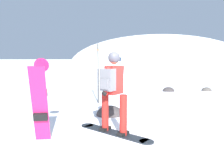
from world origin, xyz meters
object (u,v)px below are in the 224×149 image
(rock_mid, at_px, (207,91))
(rock_small, at_px, (110,115))
(spare_snowboard, at_px, (40,101))
(piste_marker_near, at_px, (98,69))
(rock_dark, at_px, (168,91))
(snowboarder_main, at_px, (113,90))

(rock_mid, distance_m, rock_small, 6.28)
(spare_snowboard, xyz_separation_m, piste_marker_near, (1.25, 3.41, 0.39))
(rock_dark, distance_m, rock_mid, 1.85)
(spare_snowboard, bearing_deg, snowboarder_main, 13.79)
(snowboarder_main, relative_size, rock_dark, 3.08)
(piste_marker_near, relative_size, rock_dark, 3.79)
(spare_snowboard, xyz_separation_m, rock_mid, (6.52, 5.57, -0.80))
(snowboarder_main, height_order, rock_mid, snowboarder_main)
(snowboarder_main, height_order, rock_dark, snowboarder_main)
(rock_small, bearing_deg, piste_marker_near, 98.28)
(piste_marker_near, bearing_deg, rock_dark, 33.42)
(spare_snowboard, bearing_deg, rock_mid, 40.49)
(spare_snowboard, distance_m, piste_marker_near, 3.65)
(snowboarder_main, relative_size, spare_snowboard, 1.08)
(rock_dark, relative_size, rock_mid, 1.16)
(rock_dark, height_order, rock_mid, rock_dark)
(snowboarder_main, height_order, piste_marker_near, piste_marker_near)
(spare_snowboard, height_order, rock_small, spare_snowboard)
(spare_snowboard, distance_m, rock_mid, 8.61)
(rock_small, bearing_deg, snowboarder_main, -93.47)
(snowboarder_main, height_order, spare_snowboard, snowboarder_main)
(rock_small, bearing_deg, rock_mid, 36.65)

